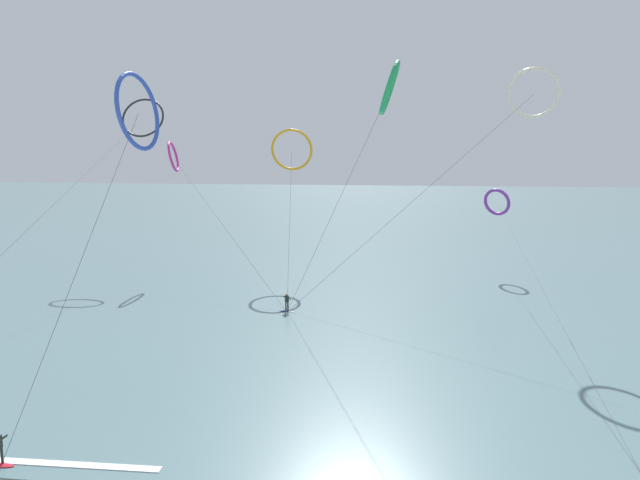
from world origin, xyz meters
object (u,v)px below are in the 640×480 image
(kite_charcoal, at_px, (143,118))
(kite_magenta, at_px, (174,157))
(surfer_navy, at_px, (287,303))
(kite_amber, at_px, (292,150))
(kite_violet, at_px, (497,202))
(kite_emerald, at_px, (390,88))
(kite_cobalt, at_px, (138,112))
(kite_ivory, at_px, (533,93))

(kite_charcoal, bearing_deg, kite_magenta, -36.50)
(surfer_navy, distance_m, kite_magenta, 26.51)
(kite_amber, distance_m, kite_charcoal, 19.39)
(kite_violet, xyz_separation_m, kite_emerald, (-12.52, -28.28, 10.40))
(kite_violet, bearing_deg, surfer_navy, 78.74)
(kite_cobalt, bearing_deg, kite_emerald, -66.87)
(kite_amber, height_order, kite_emerald, kite_emerald)
(kite_ivory, bearing_deg, kite_magenta, -1.99)
(surfer_navy, relative_size, kite_magenta, 0.09)
(kite_magenta, bearing_deg, kite_amber, -93.69)
(kite_amber, xyz_separation_m, kite_ivory, (23.69, -13.82, 4.96))
(kite_magenta, relative_size, kite_charcoal, 0.38)
(kite_ivory, bearing_deg, kite_amber, -13.74)
(kite_cobalt, bearing_deg, kite_charcoal, 28.83)
(kite_ivory, xyz_separation_m, kite_charcoal, (-42.58, 15.93, -1.12))
(surfer_navy, distance_m, kite_cobalt, 22.22)
(kite_ivory, height_order, kite_cobalt, kite_ivory)
(surfer_navy, relative_size, kite_cobalt, 0.09)
(kite_cobalt, distance_m, kite_charcoal, 36.44)
(kite_magenta, height_order, kite_cobalt, kite_cobalt)
(kite_charcoal, bearing_deg, kite_cobalt, -69.65)
(kite_magenta, bearing_deg, kite_emerald, -143.79)
(kite_emerald, height_order, kite_charcoal, kite_charcoal)
(kite_magenta, distance_m, kite_cobalt, 31.72)
(kite_violet, bearing_deg, kite_amber, 40.57)
(kite_emerald, bearing_deg, kite_violet, 157.27)
(surfer_navy, xyz_separation_m, kite_violet, (21.37, 19.70, 7.46))
(surfer_navy, xyz_separation_m, kite_ivory, (21.20, 4.00, 18.47))
(kite_amber, height_order, kite_violet, kite_amber)
(kite_magenta, height_order, kite_violet, kite_magenta)
(surfer_navy, distance_m, kite_violet, 30.01)
(kite_violet, bearing_deg, kite_ivory, 125.45)
(kite_ivory, bearing_deg, kite_emerald, 62.04)
(kite_magenta, height_order, kite_charcoal, kite_charcoal)
(surfer_navy, xyz_separation_m, kite_cobalt, (-7.10, -13.57, 16.10))
(kite_magenta, distance_m, kite_emerald, 35.98)
(kite_cobalt, height_order, kite_charcoal, kite_charcoal)
(surfer_navy, bearing_deg, kite_magenta, 172.71)
(kite_ivory, distance_m, kite_charcoal, 45.48)
(kite_magenta, xyz_separation_m, kite_ivory, (37.55, -12.57, 5.79))
(kite_violet, height_order, kite_emerald, kite_emerald)
(kite_charcoal, bearing_deg, kite_violet, -3.05)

